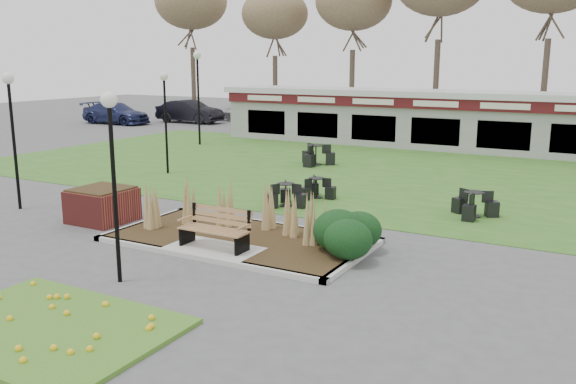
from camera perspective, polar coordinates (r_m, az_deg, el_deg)
The scene contains 18 objects.
ground at distance 14.24m, azimuth -7.26°, elevation -5.86°, with size 100.00×100.00×0.00m, color #515154.
lawn at distance 24.65m, azimuth 9.39°, elevation 1.81°, with size 34.00×16.00×0.02m, color #336720.
flower_bed at distance 11.10m, azimuth -21.69°, elevation -11.62°, with size 4.20×3.00×0.16m.
planting_bed at distance 14.56m, azimuth -0.09°, elevation -3.84°, with size 6.75×3.40×1.27m.
park_bench at distance 14.26m, azimuth -6.74°, elevation -3.34°, with size 1.70×0.66×0.93m.
brick_planter at distance 17.66m, azimuth -16.98°, elevation -1.14°, with size 1.50×1.50×0.95m.
food_pavilion at distance 32.01m, azimuth 14.34°, elevation 6.61°, with size 24.60×3.40×2.90m.
lamp_post_near_left at distance 19.71m, azimuth -24.50°, elevation 6.94°, with size 0.34×0.34×4.05m.
lamp_post_near_right at distance 12.29m, azimuth -16.17°, elevation 4.21°, with size 0.32×0.32×3.82m.
lamp_post_mid_left at distance 24.28m, azimuth -11.45°, elevation 8.41°, with size 0.33×0.33×3.96m.
lamp_post_far_left at distance 32.53m, azimuth -8.44°, elevation 10.59°, with size 0.40×0.40×4.86m.
bistro_set_a at distance 19.78m, azimuth 2.67°, elevation 0.08°, with size 1.14×1.23×0.66m.
bistro_set_b at distance 18.65m, azimuth -0.21°, elevation -0.60°, with size 1.15×1.33×0.70m.
bistro_set_c at distance 26.07m, azimuth 2.62°, elevation 3.18°, with size 1.60×1.40×0.85m.
bistro_set_d at distance 18.16m, azimuth 16.95°, elevation -1.47°, with size 1.37×1.19×0.73m.
car_silver at distance 45.12m, azimuth -3.68°, elevation 7.53°, with size 1.72×4.28×1.46m, color #B5B5BA.
car_black at distance 44.58m, azimuth -9.21°, elevation 7.45°, with size 1.71×4.92×1.62m, color black.
car_blue at distance 45.00m, azimuth -15.81°, elevation 7.11°, with size 2.10×5.16×1.50m, color navy.
Camera 1 is at (8.07, -10.88, 4.39)m, focal length 38.00 mm.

